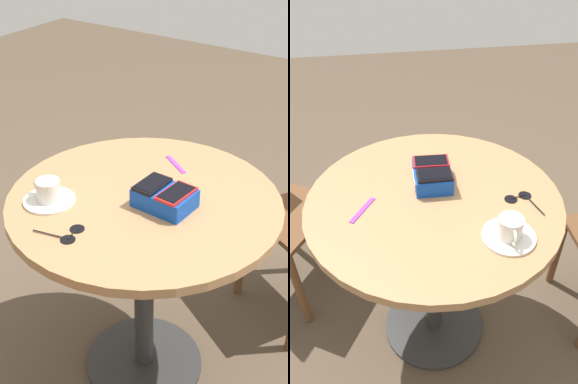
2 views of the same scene
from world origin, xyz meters
The scene contains 9 objects.
ground_plane centered at (0.00, 0.00, 0.00)m, with size 8.00×8.00×0.00m, color brown.
round_table centered at (0.00, 0.00, 0.61)m, with size 0.87×0.87×0.76m.
phone_box centered at (-0.08, 0.01, 0.79)m, with size 0.18×0.13×0.06m.
phone_red centered at (-0.12, 0.01, 0.82)m, with size 0.08×0.13×0.01m.
phone_black centered at (-0.04, 0.01, 0.83)m, with size 0.08×0.12×0.01m.
saucer centered at (0.23, 0.19, 0.76)m, with size 0.16×0.16×0.01m, color silver.
coffee_cup centered at (0.23, 0.19, 0.80)m, with size 0.10×0.08×0.07m.
lanyard_strap centered at (0.03, -0.24, 0.76)m, with size 0.14×0.02×0.00m, color purple.
sunglasses centered at (0.06, 0.29, 0.76)m, with size 0.13×0.10×0.01m.
Camera 1 is at (-0.81, 1.18, 1.66)m, focal length 50.00 mm.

